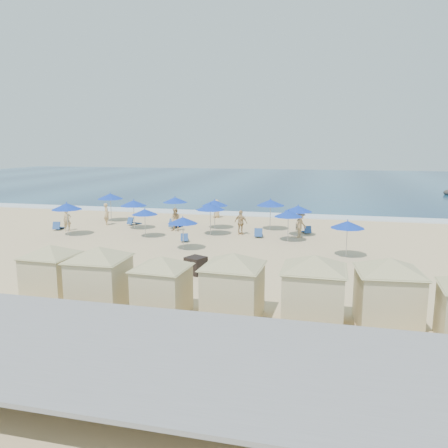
{
  "coord_description": "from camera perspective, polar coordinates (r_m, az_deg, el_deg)",
  "views": [
    {
      "loc": [
        8.18,
        -24.98,
        6.5
      ],
      "look_at": [
        1.47,
        3.0,
        1.3
      ],
      "focal_mm": 35.0,
      "sensor_mm": 36.0,
      "label": 1
    }
  ],
  "objects": [
    {
      "name": "beachgoer_4",
      "position": [
        39.63,
        -1.0,
        2.02
      ],
      "size": [
        0.95,
        0.78,
        1.66
      ],
      "primitive_type": "imported",
      "rotation": [
        0.0,
        0.0,
        5.93
      ],
      "color": "tan",
      "rests_on": "ground"
    },
    {
      "name": "umbrella_7",
      "position": [
        31.72,
        -1.8,
        2.27
      ],
      "size": [
        2.13,
        2.13,
        2.42
      ],
      "color": "#A5A8AD",
      "rests_on": "ground"
    },
    {
      "name": "umbrella_3",
      "position": [
        31.5,
        -10.31,
        1.57
      ],
      "size": [
        1.87,
        1.87,
        2.12
      ],
      "color": "#A5A8AD",
      "rests_on": "ground"
    },
    {
      "name": "umbrella_8",
      "position": [
        31.84,
        9.66,
        1.98
      ],
      "size": [
        2.03,
        2.03,
        2.32
      ],
      "color": "#A5A8AD",
      "rests_on": "ground"
    },
    {
      "name": "beach_chair_4",
      "position": [
        31.44,
        4.53,
        -1.27
      ],
      "size": [
        0.7,
        1.33,
        0.7
      ],
      "color": "#274C91",
      "rests_on": "ground"
    },
    {
      "name": "cabana_5",
      "position": [
        16.74,
        20.69,
        -7.33
      ],
      "size": [
        4.54,
        4.54,
        2.86
      ],
      "color": "beige",
      "rests_on": "ground"
    },
    {
      "name": "ground",
      "position": [
        27.08,
        -4.53,
        -3.68
      ],
      "size": [
        160.0,
        160.0,
        0.0
      ],
      "primitive_type": "plane",
      "color": "#DCBD8B",
      "rests_on": "ground"
    },
    {
      "name": "beach_chair_3",
      "position": [
        30.05,
        -5.17,
        -1.88
      ],
      "size": [
        0.79,
        1.21,
        0.61
      ],
      "color": "#274C91",
      "rests_on": "ground"
    },
    {
      "name": "beach_chair_2",
      "position": [
        35.12,
        -6.4,
        -0.05
      ],
      "size": [
        0.86,
        1.49,
        0.77
      ],
      "color": "#274C91",
      "rests_on": "ground"
    },
    {
      "name": "umbrella_6",
      "position": [
        27.36,
        -5.4,
        0.49
      ],
      "size": [
        1.91,
        1.91,
        2.18
      ],
      "color": "#A5A8AD",
      "rests_on": "ground"
    },
    {
      "name": "beachgoer_3",
      "position": [
        31.49,
        9.96,
        -0.08
      ],
      "size": [
        1.2,
        1.4,
        1.88
      ],
      "primitive_type": "imported",
      "rotation": [
        0.0,
        0.0,
        1.06
      ],
      "color": "tan",
      "rests_on": "ground"
    },
    {
      "name": "umbrella_2",
      "position": [
        34.75,
        -11.74,
        2.69
      ],
      "size": [
        2.09,
        2.09,
        2.38
      ],
      "color": "#A5A8AD",
      "rests_on": "ground"
    },
    {
      "name": "beachgoer_0",
      "position": [
        35.66,
        -19.81,
        0.46
      ],
      "size": [
        0.69,
        0.7,
        1.64
      ],
      "primitive_type": "imported",
      "rotation": [
        0.0,
        0.0,
        0.83
      ],
      "color": "tan",
      "rests_on": "ground"
    },
    {
      "name": "beachgoer_2",
      "position": [
        32.12,
        2.23,
        0.21
      ],
      "size": [
        1.16,
        0.8,
        1.82
      ],
      "primitive_type": "imported",
      "rotation": [
        0.0,
        0.0,
        2.77
      ],
      "color": "tan",
      "rests_on": "ground"
    },
    {
      "name": "beach_chair_5",
      "position": [
        33.16,
        10.76,
        -0.86
      ],
      "size": [
        0.83,
        1.26,
        0.64
      ],
      "color": "#274C91",
      "rests_on": "ground"
    },
    {
      "name": "ocean",
      "position": [
        80.66,
        7.65,
        5.55
      ],
      "size": [
        160.0,
        80.0,
        0.06
      ],
      "primitive_type": "cube",
      "color": "navy",
      "rests_on": "ground"
    },
    {
      "name": "seawall",
      "position": [
        15.26,
        -20.79,
        -12.99
      ],
      "size": [
        160.0,
        6.1,
        1.22
      ],
      "color": "gray",
      "rests_on": "ground"
    },
    {
      "name": "umbrella_4",
      "position": [
        36.53,
        -6.41,
        3.16
      ],
      "size": [
        2.07,
        2.07,
        2.35
      ],
      "color": "#A5A8AD",
      "rests_on": "ground"
    },
    {
      "name": "beach_chair_0",
      "position": [
        36.43,
        -20.85,
        -0.33
      ],
      "size": [
        0.82,
        1.35,
        0.69
      ],
      "color": "#274C91",
      "rests_on": "ground"
    },
    {
      "name": "beach_chair_1",
      "position": [
        36.92,
        -11.79,
        0.25
      ],
      "size": [
        0.94,
        1.36,
        0.68
      ],
      "color": "#274C91",
      "rests_on": "ground"
    },
    {
      "name": "cabana_4",
      "position": [
        16.22,
        11.66,
        -7.32
      ],
      "size": [
        4.63,
        4.63,
        2.9
      ],
      "color": "beige",
      "rests_on": "ground"
    },
    {
      "name": "umbrella_1",
      "position": [
        33.57,
        -19.86,
        2.18
      ],
      "size": [
        2.18,
        2.18,
        2.48
      ],
      "color": "#A5A8AD",
      "rests_on": "ground"
    },
    {
      "name": "umbrella_5",
      "position": [
        34.2,
        -1.23,
        2.77
      ],
      "size": [
        2.09,
        2.09,
        2.37
      ],
      "color": "#A5A8AD",
      "rests_on": "ground"
    },
    {
      "name": "umbrella_9",
      "position": [
        33.82,
        6.09,
        2.79
      ],
      "size": [
        2.18,
        2.18,
        2.48
      ],
      "color": "#A5A8AD",
      "rests_on": "ground"
    },
    {
      "name": "umbrella_11",
      "position": [
        26.39,
        15.83,
        -0.07
      ],
      "size": [
        1.98,
        1.98,
        2.26
      ],
      "color": "#A5A8AD",
      "rests_on": "ground"
    },
    {
      "name": "surf_line",
      "position": [
        41.8,
        2.03,
        1.34
      ],
      "size": [
        160.0,
        2.5,
        0.08
      ],
      "primitive_type": "cube",
      "color": "white",
      "rests_on": "ground"
    },
    {
      "name": "cabana_3",
      "position": [
        16.52,
        1.2,
        -6.97
      ],
      "size": [
        4.48,
        4.48,
        2.82
      ],
      "color": "beige",
      "rests_on": "ground"
    },
    {
      "name": "cabana_0",
      "position": [
        20.05,
        -21.66,
        -4.96
      ],
      "size": [
        4.16,
        4.16,
        2.61
      ],
      "color": "beige",
      "rests_on": "ground"
    },
    {
      "name": "cabana_1",
      "position": [
        18.25,
        -15.98,
        -5.71
      ],
      "size": [
        4.47,
        4.47,
        2.81
      ],
      "color": "beige",
      "rests_on": "ground"
    },
    {
      "name": "beachgoer_5",
      "position": [
        37.32,
        -15.08,
        1.26
      ],
      "size": [
        0.77,
        0.78,
        1.81
      ],
      "primitive_type": "imported",
      "rotation": [
        0.0,
        0.0,
        2.33
      ],
      "color": "tan",
      "rests_on": "ground"
    },
    {
      "name": "trash_bin",
      "position": [
        22.46,
        -3.7,
        -5.42
      ],
      "size": [
        1.18,
        1.18,
        0.89
      ],
      "primitive_type": "cube",
      "rotation": [
        0.0,
        0.0,
        -0.42
      ],
      "color": "black",
      "rests_on": "ground"
    },
    {
      "name": "umbrella_10",
      "position": [
        29.94,
        8.42,
        1.34
      ],
      "size": [
        1.95,
        1.95,
        2.22
      ],
      "color": "#A5A8AD",
      "rests_on": "ground"
    },
    {
      "name": "beachgoer_1",
      "position": [
        33.6,
        -6.32,
        0.57
      ],
      "size": [
        0.99,
        0.84,
        1.78
      ],
      "primitive_type": "imported",
      "rotation": [
        0.0,
        0.0,
        6.08
      ],
      "color": "tan",
      "rests_on": "ground"
    },
    {
      "name": "umbrella_0",
      "position": [
        38.89,
        -14.62,
        3.53
      ],
      "size": [
        2.21,
        2.21,
        2.51
      ],
      "color": "#A5A8AD",
      "rests_on": "ground"
    },
    {
      "name": "cabana_2",
      "position": [
        17.12,
        -8.11,
        -6.97
      ],
      "size": [
        4.07,
        4.07,
        2.56
      ],
      "color": "beige",
      "rests_on": "ground"
    }
  ]
}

